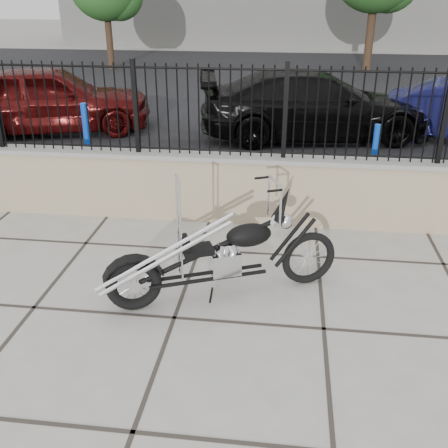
% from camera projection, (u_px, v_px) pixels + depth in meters
% --- Properties ---
extents(ground_plane, '(90.00, 90.00, 0.00)m').
position_uv_depth(ground_plane, '(174.00, 318.00, 5.32)').
color(ground_plane, '#99968E').
rests_on(ground_plane, ground).
extents(parking_lot, '(30.00, 30.00, 0.00)m').
position_uv_depth(parking_lot, '(257.00, 90.00, 16.58)').
color(parking_lot, black).
rests_on(parking_lot, ground).
extents(retaining_wall, '(14.00, 0.36, 0.96)m').
position_uv_depth(retaining_wall, '(210.00, 187.00, 7.37)').
color(retaining_wall, gray).
rests_on(retaining_wall, ground_plane).
extents(iron_fence, '(14.00, 0.08, 1.20)m').
position_uv_depth(iron_fence, '(209.00, 111.00, 6.91)').
color(iron_fence, black).
rests_on(iron_fence, retaining_wall).
extents(chopper_motorcycle, '(2.39, 1.33, 1.45)m').
position_uv_depth(chopper_motorcycle, '(220.00, 236.00, 5.39)').
color(chopper_motorcycle, black).
rests_on(chopper_motorcycle, ground_plane).
extents(car_red, '(4.70, 3.00, 1.49)m').
position_uv_depth(car_red, '(50.00, 99.00, 11.65)').
color(car_red, '#450A09').
rests_on(car_red, parking_lot).
extents(car_black, '(5.18, 2.79, 1.43)m').
position_uv_depth(car_black, '(315.00, 105.00, 11.21)').
color(car_black, black).
rests_on(car_black, parking_lot).
extents(bollard_a, '(0.17, 0.17, 1.13)m').
position_uv_depth(bollard_a, '(87.00, 134.00, 9.64)').
color(bollard_a, '#0B2EB0').
rests_on(bollard_a, ground_plane).
extents(bollard_b, '(0.14, 0.14, 0.92)m').
position_uv_depth(bollard_b, '(375.00, 151.00, 9.04)').
color(bollard_b, '#0B44AD').
rests_on(bollard_b, ground_plane).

